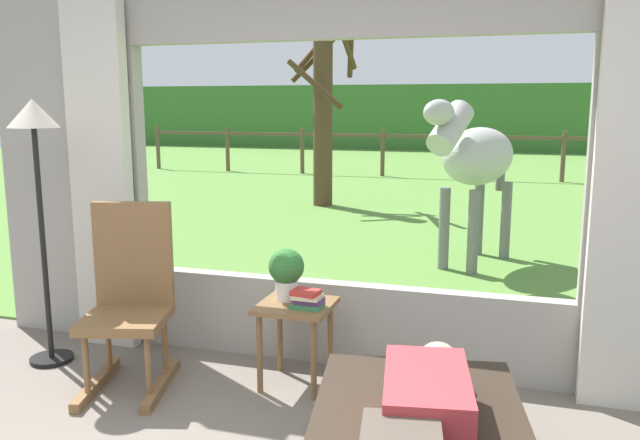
{
  "coord_description": "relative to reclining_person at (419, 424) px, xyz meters",
  "views": [
    {
      "loc": [
        1.08,
        -1.7,
        1.71
      ],
      "look_at": [
        0.0,
        1.8,
        1.05
      ],
      "focal_mm": 36.27,
      "sensor_mm": 36.0,
      "label": 1
    }
  ],
  "objects": [
    {
      "name": "reclining_person",
      "position": [
        0.0,
        0.0,
        0.0
      ],
      "size": [
        0.44,
        1.43,
        0.22
      ],
      "rotation": [
        0.0,
        0.0,
        0.17
      ],
      "color": "#B23338",
      "rests_on": "recliner_sofa"
    },
    {
      "name": "pasture_fence_line",
      "position": [
        -0.77,
        12.74,
        0.22
      ],
      "size": [
        16.1,
        0.1,
        1.1
      ],
      "color": "brown",
      "rests_on": "outdoor_pasture_lawn"
    },
    {
      "name": "floor_lamp_left",
      "position": [
        -2.64,
        1.14,
        0.88
      ],
      "size": [
        0.32,
        0.32,
        1.74
      ],
      "color": "black",
      "rests_on": "ground_plane"
    },
    {
      "name": "outdoor_pasture_lawn",
      "position": [
        -0.77,
        12.59,
        -0.51
      ],
      "size": [
        36.0,
        21.68,
        0.02
      ],
      "primitive_type": "cube",
      "color": "#568438",
      "rests_on": "ground_plane"
    },
    {
      "name": "side_table",
      "position": [
        -0.94,
        1.28,
        -0.1
      ],
      "size": [
        0.44,
        0.44,
        0.52
      ],
      "color": "brown",
      "rests_on": "ground_plane"
    },
    {
      "name": "distant_hill_ridge",
      "position": [
        -0.77,
        22.43,
        0.68
      ],
      "size": [
        36.0,
        2.0,
        2.4
      ],
      "primitive_type": "cube",
      "color": "#3A6E2F",
      "rests_on": "ground_plane"
    },
    {
      "name": "book_stack",
      "position": [
        -0.84,
        1.22,
        0.05
      ],
      "size": [
        0.19,
        0.15,
        0.11
      ],
      "color": "#337247",
      "rests_on": "side_table"
    },
    {
      "name": "back_wall_with_window",
      "position": [
        -0.77,
        1.69,
        0.73
      ],
      "size": [
        5.2,
        0.12,
        2.55
      ],
      "color": "#9E998E",
      "rests_on": "ground_plane"
    },
    {
      "name": "curtain_panel_right",
      "position": [
        0.92,
        1.55,
        0.68
      ],
      "size": [
        0.44,
        0.1,
        2.4
      ],
      "primitive_type": "cube",
      "color": "beige",
      "rests_on": "ground_plane"
    },
    {
      "name": "curtain_panel_left",
      "position": [
        -2.46,
        1.55,
        0.68
      ],
      "size": [
        0.44,
        0.1,
        2.4
      ],
      "primitive_type": "cube",
      "color": "beige",
      "rests_on": "ground_plane"
    },
    {
      "name": "horse",
      "position": [
        -0.12,
        4.6,
        0.63
      ],
      "size": [
        0.98,
        1.8,
        1.73
      ],
      "rotation": [
        0.0,
        0.0,
        2.78
      ],
      "color": "#B2B2AD",
      "rests_on": "outdoor_pasture_lawn"
    },
    {
      "name": "potted_plant",
      "position": [
        -1.02,
        1.34,
        0.18
      ],
      "size": [
        0.22,
        0.22,
        0.32
      ],
      "color": "silver",
      "rests_on": "side_table"
    },
    {
      "name": "rocking_chair",
      "position": [
        -1.92,
        1.01,
        0.02
      ],
      "size": [
        0.62,
        0.78,
        1.12
      ],
      "rotation": [
        0.0,
        0.0,
        0.27
      ],
      "color": "brown",
      "rests_on": "ground_plane"
    },
    {
      "name": "pasture_tree",
      "position": [
        -2.81,
        8.06,
        1.07
      ],
      "size": [
        1.24,
        1.14,
        3.17
      ],
      "color": "#4C3823",
      "rests_on": "outdoor_pasture_lawn"
    }
  ]
}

